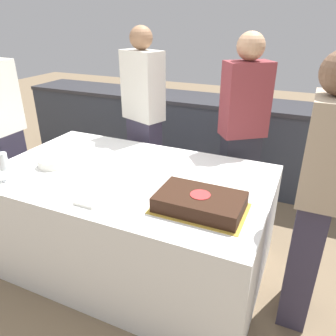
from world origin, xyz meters
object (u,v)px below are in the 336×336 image
(cake, at_px, (200,202))
(wine_glass, at_px, (3,162))
(plate_stack, at_px, (52,162))
(person_cutting_cake, at_px, (242,136))
(person_seated_right, at_px, (316,198))
(person_standing_back, at_px, (144,121))
(person_seated_left, at_px, (1,133))

(cake, xyz_separation_m, wine_glass, (-1.27, -0.19, 0.09))
(plate_stack, relative_size, person_cutting_cake, 0.12)
(wine_glass, height_order, person_cutting_cake, person_cutting_cake)
(person_cutting_cake, relative_size, person_seated_right, 1.02)
(cake, relative_size, person_seated_right, 0.32)
(plate_stack, relative_size, wine_glass, 1.02)
(cake, height_order, person_seated_right, person_seated_right)
(person_cutting_cake, bearing_deg, person_seated_right, 89.54)
(wine_glass, relative_size, person_seated_right, 0.12)
(wine_glass, height_order, person_standing_back, person_standing_back)
(person_seated_right, bearing_deg, person_standing_back, -118.30)
(cake, bearing_deg, person_seated_right, 21.14)
(person_cutting_cake, height_order, person_seated_left, person_seated_left)
(plate_stack, height_order, person_seated_left, person_seated_left)
(person_seated_right, bearing_deg, wine_glass, -77.50)
(plate_stack, distance_m, wine_glass, 0.33)
(wine_glass, height_order, person_seated_right, person_seated_right)
(cake, bearing_deg, person_seated_left, 172.74)
(cake, distance_m, plate_stack, 1.16)
(person_cutting_cake, distance_m, person_seated_left, 1.93)
(person_seated_right, relative_size, person_standing_back, 0.96)
(wine_glass, bearing_deg, person_standing_back, 72.54)
(cake, relative_size, plate_stack, 2.63)
(plate_stack, bearing_deg, person_seated_right, 3.70)
(person_seated_left, bearing_deg, cake, -97.26)
(cake, distance_m, person_cutting_cake, 1.02)
(cake, distance_m, person_seated_left, 1.77)
(wine_glass, relative_size, person_cutting_cake, 0.12)
(person_standing_back, bearing_deg, plate_stack, 94.59)
(plate_stack, height_order, person_seated_right, person_seated_right)
(cake, bearing_deg, plate_stack, 174.45)
(plate_stack, height_order, person_standing_back, person_standing_back)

